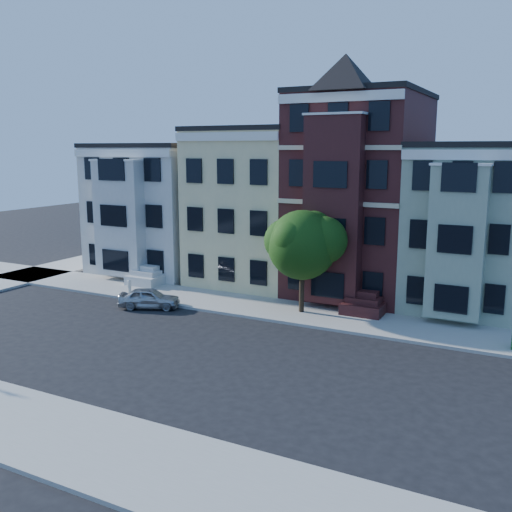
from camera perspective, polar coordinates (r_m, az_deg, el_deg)
The scene contains 10 objects.
ground at distance 24.16m, azimuth -0.49°, elevation -11.05°, with size 120.00×120.00×0.00m, color black.
far_sidewalk at distance 31.04m, azimuth 6.47°, elevation -5.99°, with size 60.00×4.00×0.15m, color #9E9B93.
near_sidewalk at distance 18.15m, azimuth -13.09°, elevation -18.91°, with size 60.00×4.00×0.15m, color #9E9B93.
house_white at distance 43.00m, azimuth -9.19°, elevation 4.63°, with size 8.00×9.00×9.00m, color silver.
house_yellow at distance 38.73m, azimuth 0.39°, elevation 4.85°, with size 7.00×9.00×10.00m, color beige.
house_brown at distance 36.02m, azimuth 10.41°, elevation 5.83°, with size 7.00×9.00×12.00m, color #3E1617.
house_green at distance 34.84m, azimuth 20.60°, elevation 2.68°, with size 6.00×9.00×9.00m, color #94A288.
street_tree at distance 30.71m, azimuth 4.65°, elevation 0.64°, with size 5.93×5.93×6.90m, color #1F4B11, non-canonical shape.
parked_car at distance 33.00m, azimuth -10.63°, elevation -4.16°, with size 1.39×3.46×1.18m, color #A9ACB1.
fire_hydrant at distance 36.27m, azimuth -12.54°, elevation -3.08°, with size 0.22×0.22×0.63m, color beige.
Camera 1 is at (10.51, -19.82, 8.96)m, focal length 40.00 mm.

